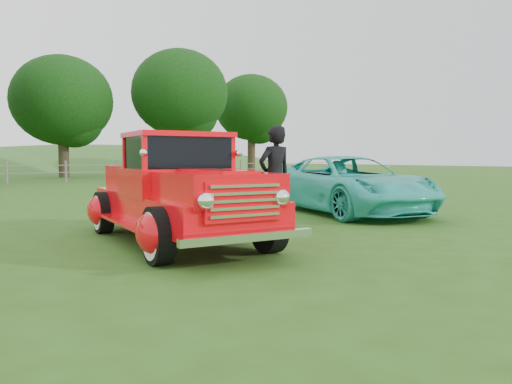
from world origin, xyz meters
TOP-DOWN VIEW (x-y plane):
  - ground at (0.00, 0.00)m, footprint 140.00×140.00m
  - fence_line at (0.00, 22.00)m, footprint 48.00×0.12m
  - tree_near_east at (5.00, 29.00)m, footprint 6.80×6.80m
  - tree_mid_east at (13.00, 27.00)m, footprint 7.20×7.20m
  - tree_far_east at (22.00, 30.00)m, footprint 6.60×6.60m
  - red_pickup at (-1.63, 0.82)m, footprint 2.73×5.18m
  - teal_sedan at (3.78, 1.99)m, footprint 3.60×5.54m
  - man at (0.65, 1.08)m, footprint 0.75×0.51m

SIDE VIEW (x-z plane):
  - ground at x=0.00m, z-range 0.00..0.00m
  - fence_line at x=0.00m, z-range 0.00..1.20m
  - teal_sedan at x=3.78m, z-range 0.00..1.42m
  - red_pickup at x=-1.63m, z-range -0.09..1.69m
  - man at x=0.65m, z-range 0.00..2.00m
  - tree_near_east at x=5.00m, z-range 1.08..9.41m
  - tree_far_east at x=22.00m, z-range 1.43..10.29m
  - tree_mid_east at x=13.00m, z-range 1.45..10.89m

